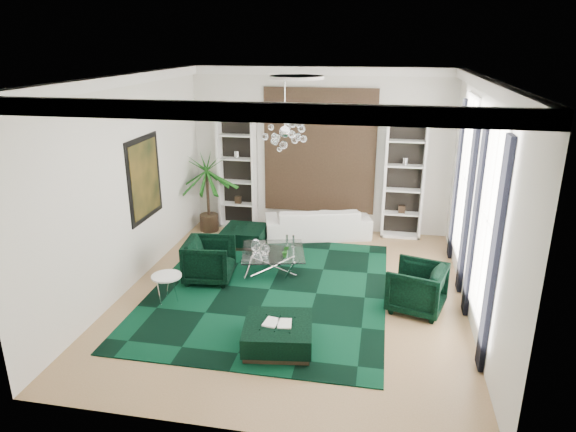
% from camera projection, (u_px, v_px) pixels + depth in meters
% --- Properties ---
extents(floor, '(6.00, 7.00, 0.02)m').
position_uv_depth(floor, '(293.00, 294.00, 9.27)').
color(floor, '#A68257').
rests_on(floor, ground).
extents(ceiling, '(6.00, 7.00, 0.02)m').
position_uv_depth(ceiling, '(293.00, 76.00, 8.03)').
color(ceiling, white).
rests_on(ceiling, ground).
extents(wall_back, '(6.00, 0.02, 3.80)m').
position_uv_depth(wall_back, '(320.00, 151.00, 11.91)').
color(wall_back, silver).
rests_on(wall_back, ground).
extents(wall_front, '(6.00, 0.02, 3.80)m').
position_uv_depth(wall_front, '(234.00, 285.00, 5.39)').
color(wall_front, silver).
rests_on(wall_front, ground).
extents(wall_left, '(0.02, 7.00, 3.80)m').
position_uv_depth(wall_left, '(128.00, 184.00, 9.18)').
color(wall_left, silver).
rests_on(wall_left, ground).
extents(wall_right, '(0.02, 7.00, 3.80)m').
position_uv_depth(wall_right, '(480.00, 203.00, 8.12)').
color(wall_right, silver).
rests_on(wall_right, ground).
extents(crown_molding, '(6.00, 7.00, 0.18)m').
position_uv_depth(crown_molding, '(293.00, 83.00, 8.07)').
color(crown_molding, white).
rests_on(crown_molding, ceiling).
extents(ceiling_medallion, '(0.90, 0.90, 0.05)m').
position_uv_depth(ceiling_medallion, '(297.00, 77.00, 8.32)').
color(ceiling_medallion, white).
rests_on(ceiling_medallion, ceiling).
extents(tapestry, '(2.50, 0.06, 2.80)m').
position_uv_depth(tapestry, '(319.00, 152.00, 11.87)').
color(tapestry, black).
rests_on(tapestry, wall_back).
extents(shelving_left, '(0.90, 0.38, 2.80)m').
position_uv_depth(shelving_left, '(237.00, 170.00, 12.23)').
color(shelving_left, white).
rests_on(shelving_left, floor).
extents(shelving_right, '(0.90, 0.38, 2.80)m').
position_uv_depth(shelving_right, '(404.00, 178.00, 11.55)').
color(shelving_right, white).
rests_on(shelving_right, floor).
extents(painting, '(0.04, 1.30, 1.60)m').
position_uv_depth(painting, '(145.00, 179.00, 9.75)').
color(painting, black).
rests_on(painting, wall_left).
extents(window_near, '(0.03, 1.10, 2.90)m').
position_uv_depth(window_near, '(489.00, 222.00, 7.29)').
color(window_near, white).
rests_on(window_near, wall_right).
extents(curtain_near_a, '(0.07, 0.30, 3.25)m').
position_uv_depth(curtain_near_a, '(494.00, 259.00, 6.65)').
color(curtain_near_a, black).
rests_on(curtain_near_a, floor).
extents(curtain_near_b, '(0.07, 0.30, 3.25)m').
position_uv_depth(curtain_near_b, '(475.00, 220.00, 8.10)').
color(curtain_near_b, black).
rests_on(curtain_near_b, floor).
extents(window_far, '(0.03, 1.10, 2.90)m').
position_uv_depth(window_far, '(466.00, 179.00, 9.52)').
color(window_far, white).
rests_on(window_far, wall_right).
extents(curtain_far_a, '(0.07, 0.30, 3.25)m').
position_uv_depth(curtain_far_a, '(468.00, 204.00, 8.88)').
color(curtain_far_a, black).
rests_on(curtain_far_a, floor).
extents(curtain_far_b, '(0.07, 0.30, 3.25)m').
position_uv_depth(curtain_far_b, '(457.00, 181.00, 10.33)').
color(curtain_far_b, black).
rests_on(curtain_far_b, floor).
extents(rug, '(4.20, 5.00, 0.02)m').
position_uv_depth(rug, '(269.00, 290.00, 9.40)').
color(rug, black).
rests_on(rug, floor).
extents(sofa, '(2.56, 1.56, 0.70)m').
position_uv_depth(sofa, '(317.00, 222.00, 11.88)').
color(sofa, white).
rests_on(sofa, floor).
extents(armchair_left, '(0.98, 0.96, 0.81)m').
position_uv_depth(armchair_left, '(210.00, 260.00, 9.68)').
color(armchair_left, black).
rests_on(armchair_left, floor).
extents(armchair_right, '(1.10, 1.09, 0.81)m').
position_uv_depth(armchair_right, '(417.00, 288.00, 8.60)').
color(armchair_right, black).
rests_on(armchair_right, floor).
extents(coffee_table, '(1.44, 1.44, 0.41)m').
position_uv_depth(coffee_table, '(273.00, 261.00, 10.15)').
color(coffee_table, white).
rests_on(coffee_table, floor).
extents(ottoman_side, '(0.91, 0.91, 0.40)m').
position_uv_depth(ottoman_side, '(245.00, 236.00, 11.43)').
color(ottoman_side, black).
rests_on(ottoman_side, floor).
extents(ottoman_front, '(1.13, 1.13, 0.40)m').
position_uv_depth(ottoman_front, '(278.00, 335.00, 7.60)').
color(ottoman_front, black).
rests_on(ottoman_front, floor).
extents(book, '(0.42, 0.28, 0.03)m').
position_uv_depth(book, '(278.00, 323.00, 7.53)').
color(book, white).
rests_on(book, ottoman_front).
extents(side_table, '(0.61, 0.61, 0.50)m').
position_uv_depth(side_table, '(168.00, 289.00, 8.89)').
color(side_table, white).
rests_on(side_table, floor).
extents(palm, '(1.99, 1.99, 2.40)m').
position_uv_depth(palm, '(207.00, 182.00, 11.98)').
color(palm, '#164E13').
rests_on(palm, floor).
extents(chandelier, '(1.02, 1.02, 0.72)m').
position_uv_depth(chandelier, '(285.00, 132.00, 8.81)').
color(chandelier, white).
rests_on(chandelier, ceiling).
extents(table_plant, '(0.14, 0.12, 0.24)m').
position_uv_depth(table_plant, '(286.00, 251.00, 9.76)').
color(table_plant, '#164E13').
rests_on(table_plant, coffee_table).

